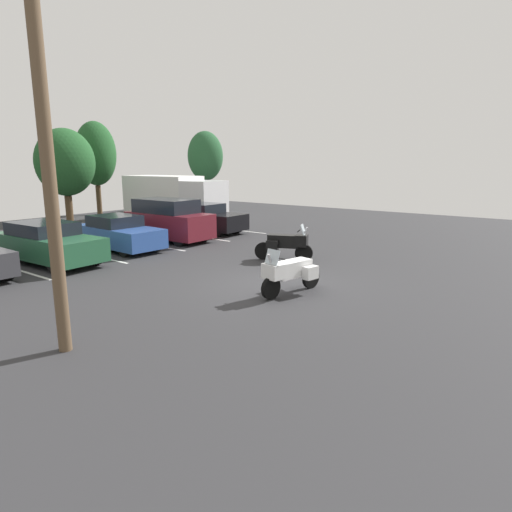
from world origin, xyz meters
TOP-DOWN VIEW (x-y plane):
  - ground at (0.00, 0.00)m, footprint 44.00×44.00m
  - motorcycle_touring at (-0.56, -0.93)m, footprint 2.21×1.05m
  - motorcycle_second at (2.97, 1.49)m, footprint 1.23×2.09m
  - parking_stripes at (-0.90, 8.43)m, footprint 17.48×5.13m
  - car_green at (-2.59, 8.18)m, footprint 2.00×4.72m
  - car_blue at (0.56, 8.36)m, footprint 1.94×4.35m
  - car_maroon at (3.36, 8.35)m, footprint 1.89×4.31m
  - car_black at (6.27, 8.83)m, footprint 1.88×4.58m
  - box_truck at (9.05, 14.18)m, footprint 2.92×7.16m
  - utility_pole at (-6.36, 0.54)m, footprint 0.25×1.80m
  - tree_left at (4.24, 18.45)m, footprint 3.51×3.51m
  - tree_center_left at (15.89, 17.73)m, footprint 2.84×2.84m
  - tree_far_right at (7.71, 20.46)m, footprint 2.79×2.79m

SIDE VIEW (x-z plane):
  - ground at x=0.00m, z-range -0.10..0.00m
  - parking_stripes at x=-0.90m, z-range 0.00..0.01m
  - motorcycle_touring at x=-0.56m, z-range -0.03..1.32m
  - motorcycle_second at x=2.97m, z-range -0.04..1.36m
  - car_blue at x=0.56m, z-range -0.03..1.41m
  - car_black at x=6.27m, z-range -0.01..1.50m
  - car_green at x=-2.59m, z-range 0.00..1.50m
  - car_maroon at x=3.36m, z-range 0.00..1.95m
  - box_truck at x=9.05m, z-range 0.12..2.91m
  - tree_left at x=4.24m, z-range 0.79..6.47m
  - tree_center_left at x=15.89m, z-range 1.06..7.19m
  - tree_far_right at x=7.71m, z-range 1.01..7.45m
  - utility_pole at x=-6.36m, z-range 0.17..8.30m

